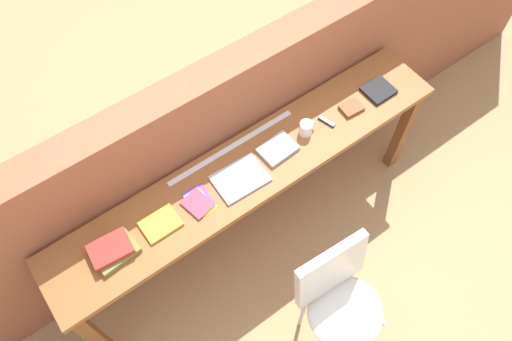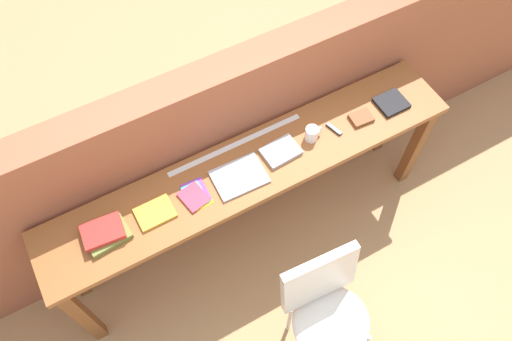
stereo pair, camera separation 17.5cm
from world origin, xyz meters
name	(u,v)px [view 2 (the right image)]	position (x,y,z in m)	size (l,w,h in m)	color
ground_plane	(274,265)	(0.00, 0.00, 0.00)	(40.00, 40.00, 0.00)	tan
brick_wall_back	(226,142)	(0.00, 0.64, 0.68)	(6.00, 0.20, 1.36)	#935138
sideboard	(252,178)	(0.00, 0.30, 0.74)	(2.50, 0.44, 0.88)	brown
chair_white_moulded	(327,307)	(0.02, -0.51, 0.53)	(0.47, 0.48, 0.89)	silver
book_stack_leftmost	(105,233)	(-0.86, 0.29, 0.91)	(0.24, 0.19, 0.06)	olive
magazine_cycling	(155,213)	(-0.59, 0.29, 0.89)	(0.20, 0.15, 0.02)	gold
pamphlet_pile_colourful	(196,194)	(-0.36, 0.28, 0.89)	(0.16, 0.19, 0.01)	yellow
book_open_centre	(239,177)	(-0.10, 0.27, 0.89)	(0.29, 0.21, 0.02)	#9E9EA3
book_grey_hardcover	(281,152)	(0.19, 0.30, 0.89)	(0.21, 0.15, 0.03)	#9E9EA3
mug	(312,133)	(0.39, 0.30, 0.92)	(0.11, 0.08, 0.09)	white
multitool_folded	(334,129)	(0.54, 0.28, 0.89)	(0.02, 0.11, 0.02)	black
leather_journal_brown	(361,118)	(0.73, 0.27, 0.89)	(0.13, 0.10, 0.02)	brown
book_repair_rightmost	(391,103)	(0.95, 0.27, 0.89)	(0.18, 0.16, 0.02)	black
ruler_metal_back_edge	(236,144)	(-0.01, 0.47, 0.88)	(0.85, 0.03, 0.00)	silver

